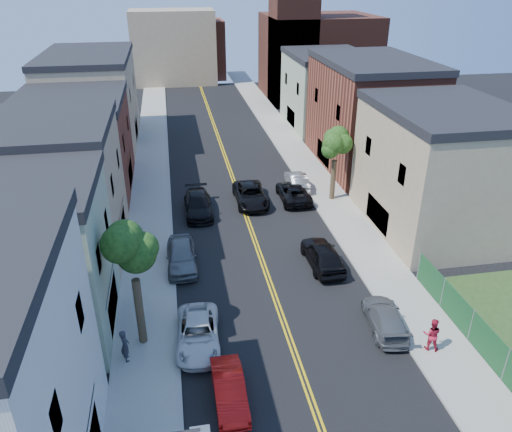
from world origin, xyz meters
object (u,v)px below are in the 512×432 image
pedestrian_left (125,345)px  pedestrian_right (432,334)px  dark_car_right_far (293,192)px  black_suv_lane (251,195)px  grey_car_left (181,256)px  black_car_right (323,255)px  black_car_left (198,204)px  grey_car_right (385,318)px  red_sedan (229,390)px  white_pickup (198,333)px  silver_car_right (297,181)px

pedestrian_left → pedestrian_right: (15.80, -1.96, 0.03)m
dark_car_right_far → black_suv_lane: size_ratio=0.94×
grey_car_left → black_car_right: 9.58m
black_car_left → grey_car_right: black_car_left is taller
grey_car_left → dark_car_right_far: 13.61m
grey_car_left → black_car_right: bearing=-9.6°
grey_car_right → black_car_right: 7.06m
pedestrian_left → grey_car_left: bearing=-33.3°
black_suv_lane → pedestrian_right: bearing=-72.4°
pedestrian_left → dark_car_right_far: bearing=-49.8°
red_sedan → dark_car_right_far: size_ratio=0.78×
black_car_left → black_suv_lane: 4.72m
dark_car_right_far → black_suv_lane: 3.80m
black_car_left → pedestrian_left: pedestrian_left is taller
red_sedan → white_pickup: bearing=104.8°
black_car_right → pedestrian_right: pedestrian_right is taller
white_pickup → black_suv_lane: 18.06m
black_car_left → pedestrian_right: pedestrian_right is taller
silver_car_right → black_suv_lane: black_suv_lane is taller
black_car_left → pedestrian_left: 17.40m
black_car_right → silver_car_right: 13.27m
white_pickup → black_car_right: (8.90, 6.39, 0.17)m
black_car_left → silver_car_right: bearing=21.3°
black_car_right → black_suv_lane: (-3.17, 10.74, -0.09)m
dark_car_right_far → black_suv_lane: bearing=0.9°
grey_car_left → black_suv_lane: bearing=55.5°
black_car_right → pedestrian_left: bearing=28.5°
silver_car_right → pedestrian_left: 24.77m
white_pickup → silver_car_right: size_ratio=1.10×
pedestrian_right → pedestrian_left: bearing=17.6°
grey_car_right → black_suv_lane: 18.24m
grey_car_left → pedestrian_right: (12.60, -10.67, 0.26)m
black_car_right → silver_car_right: black_car_right is taller
white_pickup → black_suv_lane: size_ratio=0.89×
white_pickup → black_car_right: black_car_right is taller
dark_car_right_far → pedestrian_left: pedestrian_left is taller
dark_car_right_far → pedestrian_right: (2.53, -19.83, 0.37)m
dark_car_right_far → black_car_left: bearing=8.7°
silver_car_right → dark_car_right_far: size_ratio=0.86×
red_sedan → grey_car_right: red_sedan is taller
white_pickup → pedestrian_left: size_ratio=2.68×
silver_car_right → pedestrian_left: (-14.20, -20.30, 0.33)m
grey_car_left → silver_car_right: size_ratio=1.10×
black_suv_lane → pedestrian_right: size_ratio=2.94×
grey_car_left → dark_car_right_far: (10.07, 9.16, -0.12)m
grey_car_right → silver_car_right: silver_car_right is taller
black_car_left → dark_car_right_far: bearing=8.2°
grey_car_left → pedestrian_left: bearing=-110.2°
dark_car_right_far → pedestrian_right: pedestrian_right is taller
black_car_left → red_sedan: bearing=-89.9°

